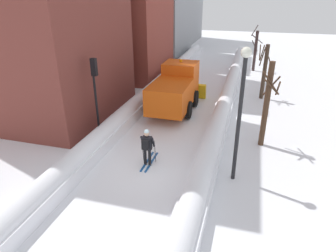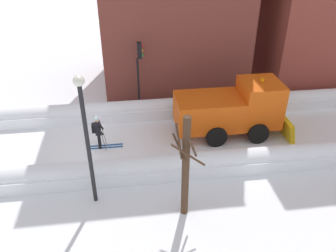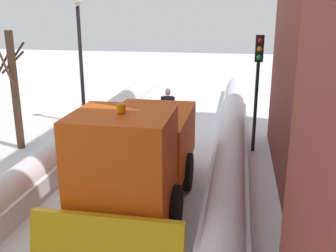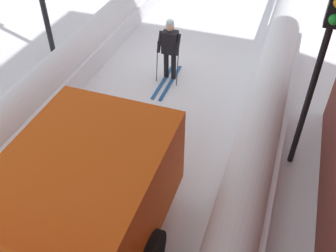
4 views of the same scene
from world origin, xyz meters
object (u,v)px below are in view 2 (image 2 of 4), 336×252
object	(u,v)px
skier	(98,130)
traffic_light_pole	(139,64)
plow_truck	(233,109)
street_lamp	(86,128)
bare_tree_near	(186,167)

from	to	relation	value
skier	traffic_light_pole	world-z (taller)	traffic_light_pole
plow_truck	traffic_light_pole	xyz separation A→B (m)	(-3.13, -4.65, 1.49)
plow_truck	skier	world-z (taller)	plow_truck
plow_truck	street_lamp	world-z (taller)	street_lamp
skier	street_lamp	xyz separation A→B (m)	(3.88, -0.03, 2.49)
skier	bare_tree_near	distance (m)	6.25
skier	street_lamp	bearing A→B (deg)	-0.48
skier	plow_truck	bearing A→B (deg)	94.01
plow_truck	traffic_light_pole	size ratio (longest dim) A/B	1.42
plow_truck	street_lamp	distance (m)	8.52
plow_truck	street_lamp	xyz separation A→B (m)	(4.37, -7.04, 2.01)
traffic_light_pole	bare_tree_near	distance (m)	8.76
plow_truck	traffic_light_pole	world-z (taller)	traffic_light_pole
street_lamp	traffic_light_pole	bearing A→B (deg)	162.32
street_lamp	bare_tree_near	world-z (taller)	street_lamp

